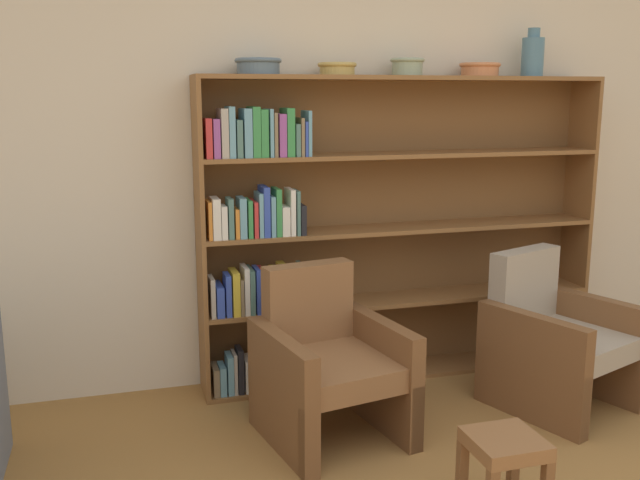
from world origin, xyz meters
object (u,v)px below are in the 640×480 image
Objects in this scene: bowl_cream at (258,65)px; bowl_olive at (407,66)px; bowl_stoneware at (337,68)px; bookshelf at (364,230)px; footstool at (504,457)px; armchair_leather at (328,364)px; armchair_cushioned at (555,339)px; vase_tall at (533,56)px; bowl_sage at (480,69)px.

bowl_olive reaches higher than bowl_cream.
bowl_cream is 1.16× the size of bowl_stoneware.
bowl_stoneware is (-0.18, -0.02, 0.94)m from bookshelf.
footstool is at bearing -83.11° from bowl_stoneware.
bowl_olive reaches higher than armchair_leather.
bowl_stoneware reaches higher than armchair_cushioned.
bookshelf is 8.61× the size of vase_tall.
armchair_cushioned is 1.30m from footstool.
armchair_cushioned is (1.07, -0.65, -1.48)m from bowl_stoneware.
bookshelf is 11.17× the size of bowl_stoneware.
footstool is (-0.23, -1.61, -1.58)m from bowl_olive.
vase_tall is 2.26m from armchair_leather.
bowl_olive is 0.69× the size of vase_tall.
armchair_leather is (-0.67, -0.65, -1.50)m from bowl_olive.
bowl_stoneware is 0.26× the size of armchair_cushioned.
bowl_olive is at bearing 180.00° from bowl_sage.
armchair_leather is at bearing -156.43° from vase_tall.
bowl_sage is (1.34, 0.00, -0.00)m from bowl_cream.
bookshelf is 1.13m from bowl_cream.
bowl_cream is 1.64m from armchair_leather.
vase_tall is (1.07, -0.02, 1.02)m from bookshelf.
bowl_sage reaches higher than armchair_leather.
vase_tall reaches higher than bowl_sage.
bookshelf is 0.95m from bowl_stoneware.
bowl_stoneware is at bearing 180.00° from vase_tall.
bowl_olive is at bearing -0.00° from bowl_stoneware.
bowl_cream reaches higher than footstool.
bowl_sage is at bearing 180.00° from vase_tall.
bowl_cream is 0.30× the size of armchair_leather.
bowl_olive is 0.52× the size of footstool.
bookshelf is at bearing 1.78° from bowl_cream.
vase_tall reaches higher than footstool.
bowl_cream is 0.90× the size of vase_tall.
bowl_olive is at bearing 81.87° from footstool.
bookshelf is at bearing 178.45° from bowl_sage.
bowl_cream is (-0.62, -0.02, 0.94)m from bookshelf.
bookshelf is 9.61× the size of bowl_cream.
bowl_olive is at bearing -146.61° from armchair_leather.
vase_tall is (0.35, 0.00, 0.08)m from bowl_sage.
bowl_olive reaches higher than bowl_sage.
bookshelf is 1.74m from footstool.
armchair_leather is (-0.25, -0.65, -1.48)m from bowl_stoneware.
bookshelf is at bearing 6.28° from bowl_stoneware.
footstool is at bearing -98.13° from bowl_olive.
bookshelf is at bearing -57.50° from armchair_cushioned.
vase_tall reaches higher than armchair_cushioned.
bookshelf is 12.42× the size of bowl_olive.
bowl_olive reaches higher than bookshelf.
armchair_leather is at bearing -111.04° from bowl_stoneware.
bowl_cream reaches higher than armchair_cushioned.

